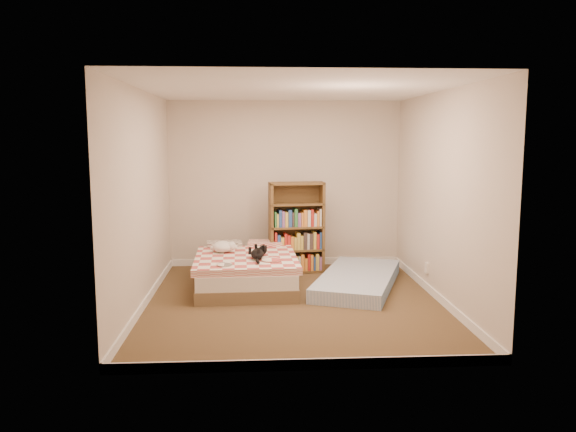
{
  "coord_description": "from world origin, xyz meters",
  "views": [
    {
      "loc": [
        -0.45,
        -6.5,
        1.96
      ],
      "look_at": [
        -0.05,
        0.3,
        1.0
      ],
      "focal_mm": 35.0,
      "sensor_mm": 36.0,
      "label": 1
    }
  ],
  "objects": [
    {
      "name": "white_dog",
      "position": [
        -0.88,
        0.92,
        0.5
      ],
      "size": [
        0.38,
        0.4,
        0.15
      ],
      "rotation": [
        0.0,
        0.0,
        0.47
      ],
      "color": "white",
      "rests_on": "bed"
    },
    {
      "name": "bed",
      "position": [
        -0.58,
        0.8,
        0.22
      ],
      "size": [
        1.35,
        1.82,
        0.48
      ],
      "rotation": [
        0.0,
        0.0,
        0.03
      ],
      "color": "brown",
      "rests_on": "room"
    },
    {
      "name": "room",
      "position": [
        0.0,
        0.0,
        1.2
      ],
      "size": [
        3.51,
        4.01,
        2.51
      ],
      "color": "#46311E",
      "rests_on": "ground"
    },
    {
      "name": "floor_mattress",
      "position": [
        0.89,
        0.65,
        0.09
      ],
      "size": [
        1.51,
        2.15,
        0.18
      ],
      "primitive_type": "cube",
      "rotation": [
        0.0,
        0.0,
        -0.35
      ],
      "color": "#6D8FB6",
      "rests_on": "room"
    },
    {
      "name": "black_cat",
      "position": [
        -0.43,
        0.53,
        0.49
      ],
      "size": [
        0.29,
        0.63,
        0.14
      ],
      "rotation": [
        0.0,
        0.0,
        -0.36
      ],
      "color": "black",
      "rests_on": "bed"
    },
    {
      "name": "bookshelf",
      "position": [
        0.14,
        1.53,
        0.5
      ],
      "size": [
        0.82,
        0.35,
        1.32
      ],
      "rotation": [
        0.0,
        0.0,
        0.11
      ],
      "color": "#55371D",
      "rests_on": "room"
    }
  ]
}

